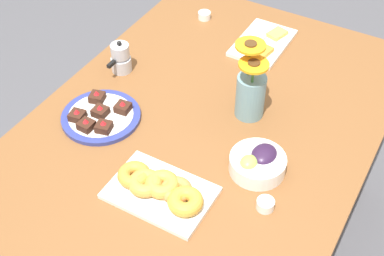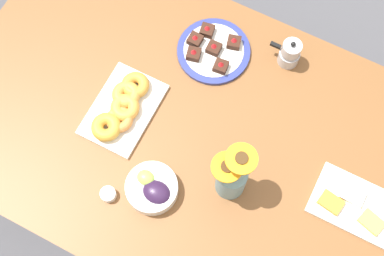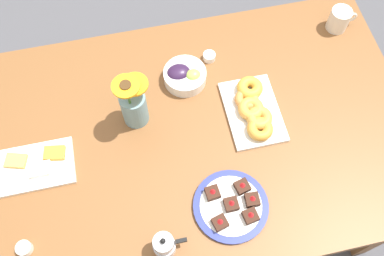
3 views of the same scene
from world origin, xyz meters
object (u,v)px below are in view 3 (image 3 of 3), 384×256
(cheese_platter, at_px, (36,166))
(moka_pot, at_px, (164,245))
(croissant_platter, at_px, (253,109))
(jam_cup_berry, at_px, (209,56))
(dessert_plate, at_px, (231,206))
(flower_vase, at_px, (134,106))
(dining_table, at_px, (192,143))
(grape_bowl, at_px, (184,75))
(jam_cup_honey, at_px, (24,248))
(coffee_mug, at_px, (339,19))

(cheese_platter, height_order, moka_pot, moka_pot)
(croissant_platter, relative_size, jam_cup_berry, 5.93)
(cheese_platter, bearing_deg, dessert_plate, -24.36)
(jam_cup_berry, relative_size, flower_vase, 0.19)
(croissant_platter, bearing_deg, dessert_plate, -116.95)
(dining_table, bearing_deg, grape_bowl, 84.81)
(dining_table, relative_size, croissant_platter, 5.62)
(grape_bowl, xyz_separation_m, croissant_platter, (0.21, -0.19, -0.01))
(dining_table, bearing_deg, jam_cup_honey, -154.57)
(jam_cup_honey, distance_m, flower_vase, 0.57)
(moka_pot, bearing_deg, dining_table, 65.79)
(cheese_platter, bearing_deg, coffee_mug, 16.11)
(flower_vase, bearing_deg, cheese_platter, -162.67)
(jam_cup_berry, bearing_deg, dessert_plate, -96.38)
(cheese_platter, bearing_deg, croissant_platter, 3.38)
(dining_table, height_order, moka_pot, moka_pot)
(coffee_mug, relative_size, cheese_platter, 0.45)
(croissant_platter, xyz_separation_m, moka_pot, (-0.40, -0.41, 0.03))
(grape_bowl, relative_size, croissant_platter, 0.56)
(jam_cup_honey, distance_m, jam_cup_berry, 0.93)
(jam_cup_honey, distance_m, moka_pot, 0.44)
(dining_table, relative_size, flower_vase, 6.23)
(grape_bowl, distance_m, jam_cup_honey, 0.80)
(coffee_mug, bearing_deg, jam_cup_honey, -153.81)
(flower_vase, height_order, moka_pot, flower_vase)
(dining_table, xyz_separation_m, grape_bowl, (0.02, 0.22, 0.12))
(jam_cup_berry, bearing_deg, dining_table, -114.10)
(dining_table, distance_m, dessert_plate, 0.31)
(coffee_mug, relative_size, croissant_platter, 0.41)
(moka_pot, bearing_deg, jam_cup_berry, 65.84)
(jam_cup_berry, distance_m, dessert_plate, 0.59)
(coffee_mug, xyz_separation_m, cheese_platter, (-1.21, -0.35, -0.04))
(jam_cup_berry, height_order, moka_pot, moka_pot)
(dining_table, height_order, flower_vase, flower_vase)
(cheese_platter, bearing_deg, jam_cup_berry, 24.57)
(moka_pot, bearing_deg, coffee_mug, 40.40)
(jam_cup_berry, relative_size, moka_pot, 0.40)
(grape_bowl, distance_m, jam_cup_berry, 0.14)
(cheese_platter, relative_size, jam_cup_honey, 5.42)
(flower_vase, bearing_deg, grape_bowl, 31.24)
(dining_table, bearing_deg, jam_cup_berry, 65.90)
(dining_table, relative_size, coffee_mug, 13.77)
(croissant_platter, distance_m, dessert_plate, 0.36)
(flower_vase, bearing_deg, moka_pot, -88.38)
(dessert_plate, bearing_deg, dining_table, 103.23)
(grape_bowl, height_order, flower_vase, flower_vase)
(grape_bowl, bearing_deg, jam_cup_berry, 33.29)
(coffee_mug, relative_size, flower_vase, 0.45)
(coffee_mug, bearing_deg, croissant_platter, -145.15)
(croissant_platter, bearing_deg, grape_bowl, 138.11)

